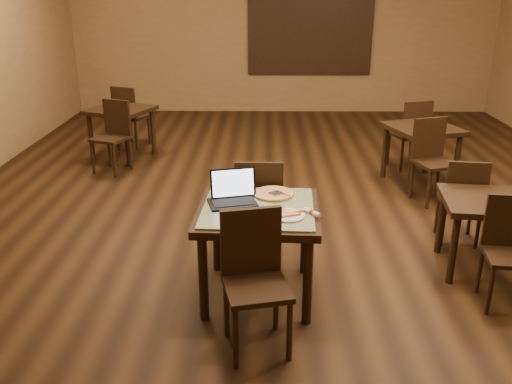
{
  "coord_description": "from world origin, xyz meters",
  "views": [
    {
      "loc": [
        -0.35,
        -5.61,
        2.35
      ],
      "look_at": [
        -0.41,
        -1.7,
        0.85
      ],
      "focal_mm": 38.0,
      "sensor_mm": 36.0,
      "label": 1
    }
  ],
  "objects_px": {
    "other_table_a_chair_near": "(432,155)",
    "other_table_b_chair_near": "(113,132)",
    "other_table_a": "(422,136)",
    "other_table_c_chair_far": "(463,197)",
    "other_table_b_chair_far": "(128,113)",
    "other_table_b": "(121,117)",
    "laptop": "(233,194)",
    "other_table_c": "(485,211)",
    "pizza_pan": "(273,195)",
    "tiled_table": "(258,219)",
    "chair_main_near": "(254,272)",
    "chair_main_far": "(259,203)",
    "other_table_c_chair_near": "(509,245)",
    "other_table_a_chair_far": "(412,131)"
  },
  "relations": [
    {
      "from": "other_table_a_chair_near",
      "to": "other_table_b_chair_near",
      "type": "distance_m",
      "value": 4.04
    },
    {
      "from": "other_table_a",
      "to": "other_table_c_chair_far",
      "type": "distance_m",
      "value": 1.73
    },
    {
      "from": "other_table_a",
      "to": "other_table_b_chair_far",
      "type": "xyz_separation_m",
      "value": [
        -4.0,
        1.56,
        -0.08
      ]
    },
    {
      "from": "other_table_a",
      "to": "other_table_b",
      "type": "xyz_separation_m",
      "value": [
        -3.97,
        1.01,
        -0.01
      ]
    },
    {
      "from": "laptop",
      "to": "other_table_c",
      "type": "relative_size",
      "value": 0.52
    },
    {
      "from": "pizza_pan",
      "to": "other_table_b",
      "type": "relative_size",
      "value": 0.32
    },
    {
      "from": "other_table_b_chair_near",
      "to": "other_table_b_chair_far",
      "type": "height_order",
      "value": "same"
    },
    {
      "from": "tiled_table",
      "to": "chair_main_near",
      "type": "xyz_separation_m",
      "value": [
        -0.02,
        -0.62,
        -0.12
      ]
    },
    {
      "from": "chair_main_near",
      "to": "chair_main_far",
      "type": "distance_m",
      "value": 1.23
    },
    {
      "from": "chair_main_far",
      "to": "other_table_b_chair_near",
      "type": "height_order",
      "value": "chair_main_far"
    },
    {
      "from": "other_table_b_chair_far",
      "to": "laptop",
      "type": "bearing_deg",
      "value": 136.4
    },
    {
      "from": "other_table_c_chair_far",
      "to": "laptop",
      "type": "bearing_deg",
      "value": 28.54
    },
    {
      "from": "tiled_table",
      "to": "other_table_c",
      "type": "height_order",
      "value": "tiled_table"
    },
    {
      "from": "other_table_b_chair_near",
      "to": "other_table_c_chair_far",
      "type": "bearing_deg",
      "value": -6.79
    },
    {
      "from": "pizza_pan",
      "to": "other_table_c",
      "type": "bearing_deg",
      "value": 6.46
    },
    {
      "from": "laptop",
      "to": "other_table_a",
      "type": "xyz_separation_m",
      "value": [
        2.18,
        2.56,
        -0.22
      ]
    },
    {
      "from": "pizza_pan",
      "to": "other_table_a",
      "type": "height_order",
      "value": "pizza_pan"
    },
    {
      "from": "tiled_table",
      "to": "other_table_b",
      "type": "distance_m",
      "value": 4.18
    },
    {
      "from": "other_table_b_chair_far",
      "to": "other_table_a",
      "type": "bearing_deg",
      "value": -178.7
    },
    {
      "from": "other_table_c_chair_near",
      "to": "other_table_c_chair_far",
      "type": "distance_m",
      "value": 1.0
    },
    {
      "from": "chair_main_near",
      "to": "pizza_pan",
      "type": "relative_size",
      "value": 2.94
    },
    {
      "from": "chair_main_far",
      "to": "pizza_pan",
      "type": "bearing_deg",
      "value": 107.76
    },
    {
      "from": "other_table_a_chair_far",
      "to": "other_table_b_chair_far",
      "type": "distance_m",
      "value": 4.15
    },
    {
      "from": "other_table_b_chair_far",
      "to": "other_table_c_chair_near",
      "type": "distance_m",
      "value": 5.83
    },
    {
      "from": "other_table_b",
      "to": "chair_main_near",
      "type": "bearing_deg",
      "value": -42.79
    },
    {
      "from": "other_table_a",
      "to": "other_table_b",
      "type": "height_order",
      "value": "other_table_a"
    },
    {
      "from": "other_table_a_chair_far",
      "to": "other_table_b",
      "type": "bearing_deg",
      "value": -23.9
    },
    {
      "from": "other_table_b_chair_near",
      "to": "other_table_c_chair_far",
      "type": "relative_size",
      "value": 1.09
    },
    {
      "from": "other_table_c",
      "to": "other_table_a_chair_far",
      "type": "bearing_deg",
      "value": 95.15
    },
    {
      "from": "chair_main_near",
      "to": "other_table_c_chair_near",
      "type": "height_order",
      "value": "chair_main_near"
    },
    {
      "from": "other_table_c_chair_far",
      "to": "other_table_b_chair_far",
      "type": "bearing_deg",
      "value": -32.93
    },
    {
      "from": "chair_main_far",
      "to": "chair_main_near",
      "type": "bearing_deg",
      "value": 89.16
    },
    {
      "from": "chair_main_near",
      "to": "other_table_a",
      "type": "bearing_deg",
      "value": 45.4
    },
    {
      "from": "chair_main_near",
      "to": "other_table_b",
      "type": "relative_size",
      "value": 0.95
    },
    {
      "from": "chair_main_far",
      "to": "other_table_b_chair_near",
      "type": "distance_m",
      "value": 3.18
    },
    {
      "from": "other_table_b",
      "to": "other_table_b_chair_far",
      "type": "height_order",
      "value": "other_table_b_chair_far"
    },
    {
      "from": "other_table_a",
      "to": "other_table_b_chair_near",
      "type": "bearing_deg",
      "value": 155.98
    },
    {
      "from": "other_table_b",
      "to": "other_table_c_chair_far",
      "type": "relative_size",
      "value": 1.18
    },
    {
      "from": "other_table_b_chair_near",
      "to": "chair_main_near",
      "type": "bearing_deg",
      "value": -40.05
    },
    {
      "from": "pizza_pan",
      "to": "tiled_table",
      "type": "bearing_deg",
      "value": -116.57
    },
    {
      "from": "chair_main_far",
      "to": "other_table_b",
      "type": "xyz_separation_m",
      "value": [
        -1.99,
        3.06,
        0.06
      ]
    },
    {
      "from": "other_table_c",
      "to": "other_table_b_chair_far",
      "type": "bearing_deg",
      "value": 143.1
    },
    {
      "from": "other_table_b_chair_far",
      "to": "tiled_table",
      "type": "bearing_deg",
      "value": 138.11
    },
    {
      "from": "other_table_c_chair_far",
      "to": "chair_main_far",
      "type": "bearing_deg",
      "value": 16.67
    },
    {
      "from": "tiled_table",
      "to": "other_table_c_chair_near",
      "type": "distance_m",
      "value": 1.94
    },
    {
      "from": "other_table_a_chair_far",
      "to": "other_table_c_chair_far",
      "type": "height_order",
      "value": "other_table_a_chair_far"
    },
    {
      "from": "other_table_a_chair_near",
      "to": "other_table_c_chair_near",
      "type": "height_order",
      "value": "other_table_a_chair_near"
    },
    {
      "from": "other_table_c",
      "to": "other_table_c_chair_far",
      "type": "xyz_separation_m",
      "value": [
        -0.01,
        0.5,
        -0.07
      ]
    },
    {
      "from": "other_table_b_chair_near",
      "to": "other_table_c_chair_far",
      "type": "distance_m",
      "value": 4.44
    },
    {
      "from": "other_table_a_chair_far",
      "to": "other_table_b_chair_near",
      "type": "relative_size",
      "value": 1.01
    }
  ]
}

